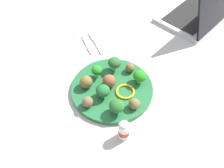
% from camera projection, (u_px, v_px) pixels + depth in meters
% --- Properties ---
extents(ground_plane, '(4.00, 4.00, 0.00)m').
position_uv_depth(ground_plane, '(112.00, 91.00, 0.99)').
color(ground_plane, '#B2B2AD').
extents(plate, '(0.28, 0.28, 0.02)m').
position_uv_depth(plate, '(112.00, 89.00, 0.98)').
color(plate, '#236638').
rests_on(plate, ground_plane).
extents(broccoli_floret_front_left, '(0.05, 0.05, 0.05)m').
position_uv_depth(broccoli_floret_front_left, '(103.00, 91.00, 0.93)').
color(broccoli_floret_front_left, '#8ECB7C').
rests_on(broccoli_floret_front_left, plate).
extents(broccoli_floret_center, '(0.05, 0.05, 0.05)m').
position_uv_depth(broccoli_floret_center, '(114.00, 63.00, 1.00)').
color(broccoli_floret_center, '#9ACB82').
rests_on(broccoli_floret_center, plate).
extents(broccoli_floret_back_right, '(0.04, 0.04, 0.05)m').
position_uv_depth(broccoli_floret_back_right, '(97.00, 71.00, 0.98)').
color(broccoli_floret_back_right, '#9CCC68').
rests_on(broccoli_floret_back_right, plate).
extents(broccoli_floret_near_rim, '(0.05, 0.05, 0.05)m').
position_uv_depth(broccoli_floret_near_rim, '(117.00, 106.00, 0.89)').
color(broccoli_floret_near_rim, '#9ABC7B').
rests_on(broccoli_floret_near_rim, plate).
extents(broccoli_floret_back_left, '(0.05, 0.05, 0.05)m').
position_uv_depth(broccoli_floret_back_left, '(140.00, 76.00, 0.97)').
color(broccoli_floret_back_left, '#8DBE82').
rests_on(broccoli_floret_back_left, plate).
extents(meatball_back_left, '(0.04, 0.04, 0.04)m').
position_uv_depth(meatball_back_left, '(86.00, 82.00, 0.96)').
color(meatball_back_left, brown).
rests_on(meatball_back_left, plate).
extents(meatball_far_rim, '(0.03, 0.03, 0.03)m').
position_uv_depth(meatball_far_rim, '(130.00, 68.00, 1.01)').
color(meatball_far_rim, brown).
rests_on(meatball_far_rim, plate).
extents(meatball_front_right, '(0.04, 0.04, 0.04)m').
position_uv_depth(meatball_front_right, '(88.00, 102.00, 0.91)').
color(meatball_front_right, brown).
rests_on(meatball_front_right, plate).
extents(meatball_mid_left, '(0.04, 0.04, 0.04)m').
position_uv_depth(meatball_mid_left, '(134.00, 104.00, 0.91)').
color(meatball_mid_left, brown).
rests_on(meatball_mid_left, plate).
extents(meatball_center, '(0.05, 0.05, 0.05)m').
position_uv_depth(meatball_center, '(109.00, 81.00, 0.96)').
color(meatball_center, brown).
rests_on(meatball_center, plate).
extents(pepper_ring_back_right, '(0.09, 0.09, 0.01)m').
position_uv_depth(pepper_ring_back_right, '(125.00, 92.00, 0.96)').
color(pepper_ring_back_right, yellow).
rests_on(pepper_ring_back_right, plate).
extents(napkin, '(0.18, 0.13, 0.01)m').
position_uv_depth(napkin, '(92.00, 44.00, 1.14)').
color(napkin, white).
rests_on(napkin, ground_plane).
extents(fork, '(0.12, 0.02, 0.01)m').
position_uv_depth(fork, '(87.00, 43.00, 1.13)').
color(fork, silver).
rests_on(fork, napkin).
extents(knife, '(0.15, 0.02, 0.01)m').
position_uv_depth(knife, '(95.00, 41.00, 1.14)').
color(knife, silver).
rests_on(knife, napkin).
extents(yogurt_bottle, '(0.03, 0.03, 0.07)m').
position_uv_depth(yogurt_bottle, '(124.00, 131.00, 0.85)').
color(yogurt_bottle, white).
rests_on(yogurt_bottle, ground_plane).
extents(laptop, '(0.34, 0.38, 0.21)m').
position_uv_depth(laptop, '(201.00, 10.00, 1.22)').
color(laptop, '#BCBCBC').
rests_on(laptop, ground_plane).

